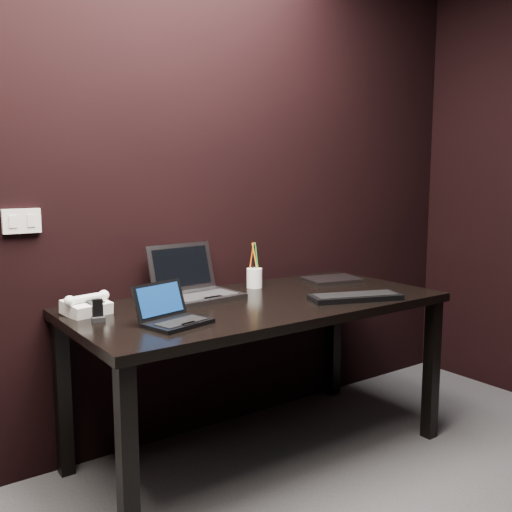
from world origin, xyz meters
TOP-DOWN VIEW (x-y plane):
  - wall_back at (0.00, 1.80)m, footprint 4.00×0.00m
  - wall_switch at (-0.62, 1.79)m, footprint 0.15×0.02m
  - desk at (0.30, 1.40)m, footprint 1.70×0.80m
  - netbook at (-0.21, 1.26)m, footprint 0.28×0.26m
  - silver_laptop at (0.09, 1.61)m, footprint 0.38×0.35m
  - ext_keyboard at (0.67, 1.16)m, footprint 0.45×0.28m
  - closed_laptop at (0.89, 1.56)m, footprint 0.32×0.26m
  - desk_phone at (-0.43, 1.60)m, footprint 0.21×0.18m
  - mobile_phone at (-0.43, 1.47)m, footprint 0.06×0.05m
  - pen_cup at (0.46, 1.66)m, footprint 0.09×0.09m

SIDE VIEW (x-z plane):
  - desk at x=0.30m, z-range 0.29..1.03m
  - closed_laptop at x=0.89m, z-range 0.74..0.76m
  - ext_keyboard at x=0.67m, z-range 0.74..0.77m
  - netbook at x=-0.21m, z-range 0.69..0.85m
  - mobile_phone at x=-0.43m, z-range 0.73..0.82m
  - desk_phone at x=-0.43m, z-range 0.73..0.83m
  - silver_laptop at x=0.09m, z-range 0.66..0.91m
  - pen_cup at x=0.46m, z-range 0.68..0.91m
  - wall_switch at x=-0.62m, z-range 1.07..1.17m
  - wall_back at x=0.00m, z-range -0.70..3.30m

